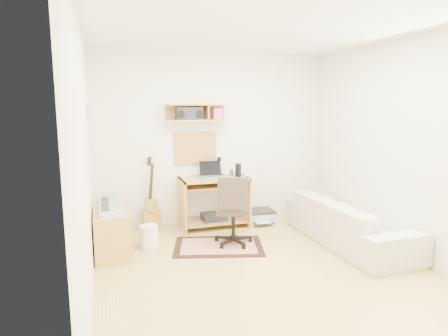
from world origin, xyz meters
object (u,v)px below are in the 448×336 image
object	(u,v)px
sofa	(348,215)
cabinet	(112,231)
task_chair	(233,210)
desk	(214,202)
printer	(259,217)

from	to	relation	value
sofa	cabinet	bearing A→B (deg)	77.98
cabinet	task_chair	bearing A→B (deg)	-7.52
desk	sofa	bearing A→B (deg)	-39.78
task_chair	sofa	world-z (taller)	task_chair
task_chair	printer	xyz separation A→B (m)	(0.70, 0.79, -0.38)
desk	printer	distance (m)	0.78
desk	sofa	size ratio (longest dim) A/B	0.50
sofa	desk	bearing A→B (deg)	50.22
desk	task_chair	distance (m)	0.80
cabinet	printer	size ratio (longest dim) A/B	1.86
cabinet	sofa	distance (m)	3.03
sofa	printer	bearing A→B (deg)	31.34
desk	task_chair	xyz separation A→B (m)	(0.03, -0.80, 0.09)
task_chair	desk	bearing A→B (deg)	113.48
desk	task_chair	world-z (taller)	task_chair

